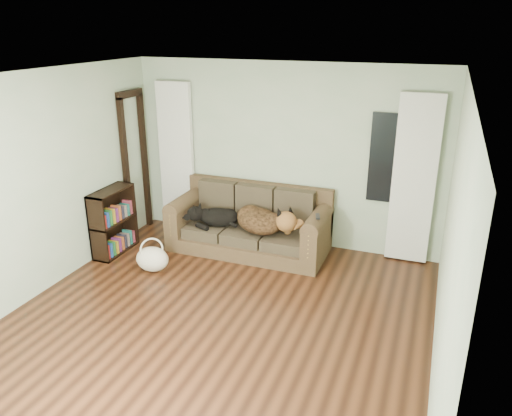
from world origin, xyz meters
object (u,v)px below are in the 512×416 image
(dog_black_lab, at_px, (216,216))
(tote_bag, at_px, (152,259))
(bookshelf, at_px, (113,219))
(dog_shepherd, at_px, (262,222))
(sofa, at_px, (249,221))

(dog_black_lab, bearing_deg, tote_bag, -119.52)
(dog_black_lab, xyz_separation_m, bookshelf, (-1.28, -0.65, 0.02))
(dog_shepherd, height_order, tote_bag, dog_shepherd)
(sofa, bearing_deg, dog_black_lab, -170.19)
(dog_shepherd, xyz_separation_m, bookshelf, (-1.99, -0.64, 0.01))
(sofa, height_order, dog_black_lab, sofa)
(dog_black_lab, bearing_deg, dog_shepherd, -3.38)
(sofa, xyz_separation_m, bookshelf, (-1.75, -0.73, 0.05))
(sofa, bearing_deg, tote_bag, -132.39)
(sofa, relative_size, bookshelf, 2.38)
(dog_shepherd, bearing_deg, dog_black_lab, 33.76)
(tote_bag, bearing_deg, sofa, 47.61)
(dog_shepherd, distance_m, bookshelf, 2.09)
(tote_bag, xyz_separation_m, bookshelf, (-0.80, 0.31, 0.34))
(dog_shepherd, height_order, bookshelf, bookshelf)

